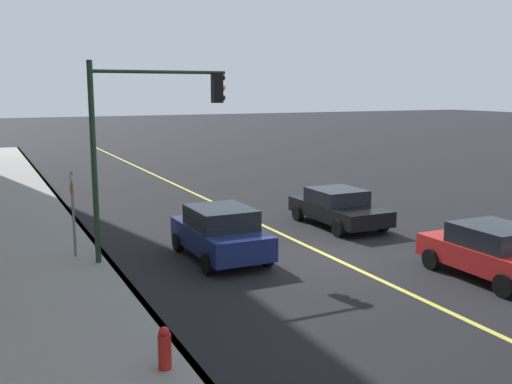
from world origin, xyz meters
name	(u,v)px	position (x,y,z in m)	size (l,w,h in m)	color
ground	(331,257)	(0.00, 0.00, 0.00)	(200.00, 200.00, 0.00)	black
sidewalk_slab	(52,294)	(0.00, 8.16, 0.07)	(80.00, 3.88, 0.15)	gray
curb_edge	(126,283)	(0.00, 6.30, 0.07)	(80.00, 0.16, 0.15)	slate
lane_stripe_center	(331,257)	(0.00, 0.00, 0.01)	(80.00, 0.16, 0.01)	#D8CC4C
car_black	(338,207)	(3.52, -2.56, 0.71)	(4.37, 2.10, 1.38)	black
car_navy	(220,232)	(1.34, 3.10, 0.81)	(4.00, 2.05, 1.59)	navy
car_red	(493,251)	(-3.59, -2.86, 0.76)	(3.91, 2.09, 1.47)	red
traffic_light_mast	(146,126)	(2.02, 5.10, 4.03)	(0.28, 4.09, 5.87)	#1E3823
street_sign_post	(73,209)	(2.97, 7.13, 1.60)	(0.60, 0.08, 2.71)	slate
fire_hydrant	(165,352)	(-5.20, 6.82, 0.47)	(0.24, 0.24, 0.94)	red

